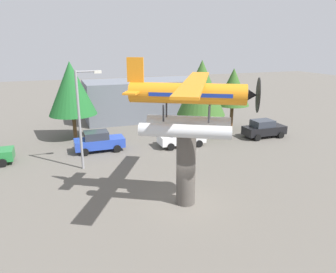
{
  "coord_description": "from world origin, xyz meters",
  "views": [
    {
      "loc": [
        -6.64,
        -15.41,
        9.03
      ],
      "look_at": [
        0.0,
        3.0,
        3.22
      ],
      "focal_mm": 33.89,
      "sensor_mm": 36.0,
      "label": 1
    }
  ],
  "objects_px": {
    "car_distant_black": "(264,129)",
    "tree_far_east": "(233,87)",
    "display_pedestal": "(186,169)",
    "storefront_building": "(146,99)",
    "car_far_white": "(181,137)",
    "tree_east": "(71,88)",
    "streetlight_primary": "(82,113)",
    "floatplane_monument": "(189,102)",
    "tree_center_back": "(202,88)",
    "car_mid_blue": "(99,141)"
  },
  "relations": [
    {
      "from": "car_distant_black",
      "to": "tree_far_east",
      "type": "xyz_separation_m",
      "value": [
        -1.32,
        3.96,
        3.64
      ]
    },
    {
      "from": "display_pedestal",
      "to": "storefront_building",
      "type": "xyz_separation_m",
      "value": [
        3.95,
        22.0,
        0.19
      ]
    },
    {
      "from": "display_pedestal",
      "to": "car_far_white",
      "type": "xyz_separation_m",
      "value": [
        3.77,
        10.0,
        -1.26
      ]
    },
    {
      "from": "car_distant_black",
      "to": "tree_east",
      "type": "relative_size",
      "value": 0.57
    },
    {
      "from": "streetlight_primary",
      "to": "storefront_building",
      "type": "xyz_separation_m",
      "value": [
        8.87,
        14.55,
        -1.89
      ]
    },
    {
      "from": "floatplane_monument",
      "to": "streetlight_primary",
      "type": "relative_size",
      "value": 1.34
    },
    {
      "from": "car_distant_black",
      "to": "tree_east",
      "type": "bearing_deg",
      "value": 161.34
    },
    {
      "from": "floatplane_monument",
      "to": "tree_center_back",
      "type": "relative_size",
      "value": 1.29
    },
    {
      "from": "car_mid_blue",
      "to": "tree_far_east",
      "type": "xyz_separation_m",
      "value": [
        14.61,
        2.64,
        3.64
      ]
    },
    {
      "from": "car_far_white",
      "to": "tree_center_back",
      "type": "xyz_separation_m",
      "value": [
        3.02,
        2.29,
        3.96
      ]
    },
    {
      "from": "car_mid_blue",
      "to": "streetlight_primary",
      "type": "xyz_separation_m",
      "value": [
        -1.5,
        -3.65,
        3.35
      ]
    },
    {
      "from": "floatplane_monument",
      "to": "car_distant_black",
      "type": "height_order",
      "value": "floatplane_monument"
    },
    {
      "from": "storefront_building",
      "to": "tree_far_east",
      "type": "distance_m",
      "value": 11.2
    },
    {
      "from": "streetlight_primary",
      "to": "tree_east",
      "type": "height_order",
      "value": "tree_east"
    },
    {
      "from": "car_far_white",
      "to": "tree_east",
      "type": "distance_m",
      "value": 11.27
    },
    {
      "from": "car_far_white",
      "to": "streetlight_primary",
      "type": "relative_size",
      "value": 0.58
    },
    {
      "from": "display_pedestal",
      "to": "tree_center_back",
      "type": "height_order",
      "value": "tree_center_back"
    },
    {
      "from": "car_mid_blue",
      "to": "tree_far_east",
      "type": "distance_m",
      "value": 15.29
    },
    {
      "from": "floatplane_monument",
      "to": "car_mid_blue",
      "type": "height_order",
      "value": "floatplane_monument"
    },
    {
      "from": "tree_center_back",
      "to": "streetlight_primary",
      "type": "bearing_deg",
      "value": -157.57
    },
    {
      "from": "car_far_white",
      "to": "tree_east",
      "type": "height_order",
      "value": "tree_east"
    },
    {
      "from": "car_far_white",
      "to": "floatplane_monument",
      "type": "bearing_deg",
      "value": -109.96
    },
    {
      "from": "car_mid_blue",
      "to": "tree_center_back",
      "type": "relative_size",
      "value": 0.56
    },
    {
      "from": "car_mid_blue",
      "to": "streetlight_primary",
      "type": "height_order",
      "value": "streetlight_primary"
    },
    {
      "from": "display_pedestal",
      "to": "tree_far_east",
      "type": "bearing_deg",
      "value": 50.84
    },
    {
      "from": "car_mid_blue",
      "to": "tree_far_east",
      "type": "bearing_deg",
      "value": 10.24
    },
    {
      "from": "floatplane_monument",
      "to": "car_mid_blue",
      "type": "bearing_deg",
      "value": 136.45
    },
    {
      "from": "tree_east",
      "to": "tree_center_back",
      "type": "xyz_separation_m",
      "value": [
        11.87,
        -3.43,
        -0.06
      ]
    },
    {
      "from": "tree_east",
      "to": "tree_center_back",
      "type": "relative_size",
      "value": 0.99
    },
    {
      "from": "display_pedestal",
      "to": "car_mid_blue",
      "type": "xyz_separation_m",
      "value": [
        -3.42,
        11.1,
        -1.26
      ]
    },
    {
      "from": "streetlight_primary",
      "to": "tree_center_back",
      "type": "height_order",
      "value": "tree_center_back"
    },
    {
      "from": "car_distant_black",
      "to": "streetlight_primary",
      "type": "height_order",
      "value": "streetlight_primary"
    },
    {
      "from": "car_distant_black",
      "to": "streetlight_primary",
      "type": "bearing_deg",
      "value": -172.39
    },
    {
      "from": "tree_east",
      "to": "tree_center_back",
      "type": "distance_m",
      "value": 12.35
    },
    {
      "from": "car_far_white",
      "to": "car_mid_blue",
      "type": "bearing_deg",
      "value": 171.27
    },
    {
      "from": "car_far_white",
      "to": "storefront_building",
      "type": "height_order",
      "value": "storefront_building"
    },
    {
      "from": "floatplane_monument",
      "to": "tree_far_east",
      "type": "height_order",
      "value": "floatplane_monument"
    },
    {
      "from": "storefront_building",
      "to": "display_pedestal",
      "type": "bearing_deg",
      "value": -100.18
    },
    {
      "from": "car_mid_blue",
      "to": "tree_center_back",
      "type": "distance_m",
      "value": 11.02
    },
    {
      "from": "display_pedestal",
      "to": "car_far_white",
      "type": "relative_size",
      "value": 1.02
    },
    {
      "from": "floatplane_monument",
      "to": "tree_center_back",
      "type": "distance_m",
      "value": 14.08
    },
    {
      "from": "floatplane_monument",
      "to": "car_far_white",
      "type": "height_order",
      "value": "floatplane_monument"
    },
    {
      "from": "car_mid_blue",
      "to": "car_far_white",
      "type": "distance_m",
      "value": 7.28
    },
    {
      "from": "tree_far_east",
      "to": "car_far_white",
      "type": "bearing_deg",
      "value": -153.23
    },
    {
      "from": "car_far_white",
      "to": "tree_east",
      "type": "relative_size",
      "value": 0.57
    },
    {
      "from": "car_distant_black",
      "to": "tree_east",
      "type": "xyz_separation_m",
      "value": [
        -17.58,
        5.94,
        4.02
      ]
    },
    {
      "from": "display_pedestal",
      "to": "car_far_white",
      "type": "height_order",
      "value": "display_pedestal"
    },
    {
      "from": "streetlight_primary",
      "to": "car_mid_blue",
      "type": "bearing_deg",
      "value": 67.73
    },
    {
      "from": "car_mid_blue",
      "to": "car_distant_black",
      "type": "relative_size",
      "value": 1.0
    },
    {
      "from": "floatplane_monument",
      "to": "storefront_building",
      "type": "height_order",
      "value": "floatplane_monument"
    }
  ]
}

